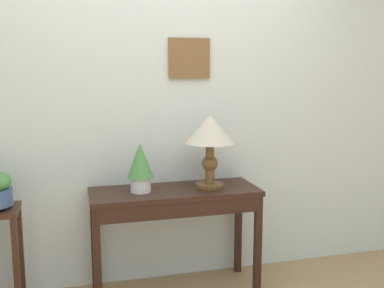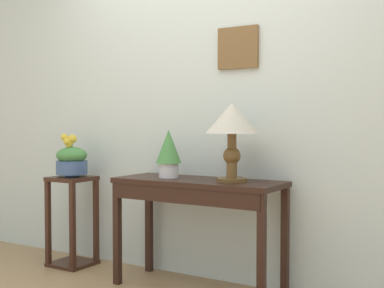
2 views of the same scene
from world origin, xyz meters
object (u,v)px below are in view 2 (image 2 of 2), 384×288
at_px(console_table, 196,196).
at_px(potted_plant_on_console, 169,151).
at_px(table_lamp, 232,124).
at_px(planter_bowl_wide, 72,160).
at_px(pedestal_stand_left, 72,221).

relative_size(console_table, potted_plant_on_console, 3.46).
relative_size(table_lamp, planter_bowl_wide, 1.49).
bearing_deg(table_lamp, console_table, -174.45).
distance_m(console_table, planter_bowl_wide, 1.17).
bearing_deg(pedestal_stand_left, console_table, -1.43).
relative_size(potted_plant_on_console, pedestal_stand_left, 0.47).
xyz_separation_m(potted_plant_on_console, planter_bowl_wide, (-0.92, 0.01, -0.09)).
bearing_deg(planter_bowl_wide, potted_plant_on_console, -0.53).
height_order(potted_plant_on_console, pedestal_stand_left, potted_plant_on_console).
height_order(table_lamp, pedestal_stand_left, table_lamp).
distance_m(table_lamp, potted_plant_on_console, 0.52).
height_order(console_table, pedestal_stand_left, console_table).
relative_size(console_table, pedestal_stand_left, 1.63).
relative_size(console_table, planter_bowl_wide, 3.39).
height_order(pedestal_stand_left, planter_bowl_wide, planter_bowl_wide).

